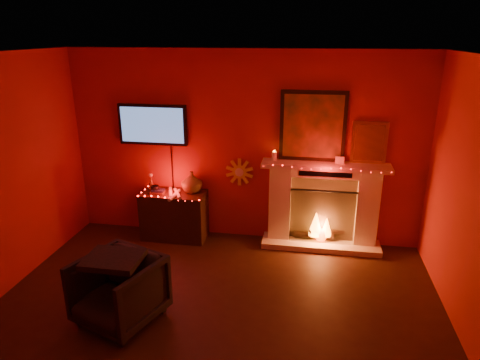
% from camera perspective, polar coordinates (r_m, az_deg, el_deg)
% --- Properties ---
extents(room, '(5.00, 5.00, 5.00)m').
position_cam_1_polar(room, '(3.73, -5.77, -5.54)').
color(room, black).
rests_on(room, ground).
extents(floor, '(5.00, 5.00, 0.00)m').
position_cam_1_polar(floor, '(4.46, -5.15, -21.51)').
color(floor, black).
rests_on(floor, ground).
extents(fireplace, '(1.72, 0.40, 2.18)m').
position_cam_1_polar(fireplace, '(6.05, 10.97, -2.27)').
color(fireplace, beige).
rests_on(fireplace, floor).
extents(tv, '(1.00, 0.07, 1.24)m').
position_cam_1_polar(tv, '(6.26, -11.56, 7.21)').
color(tv, black).
rests_on(tv, room).
extents(sunburst_clock, '(0.40, 0.03, 0.40)m').
position_cam_1_polar(sunburst_clock, '(6.12, -0.07, 1.07)').
color(sunburst_clock, gold).
rests_on(sunburst_clock, room).
extents(console_table, '(0.93, 0.58, 1.02)m').
position_cam_1_polar(console_table, '(6.35, -8.59, -4.23)').
color(console_table, black).
rests_on(console_table, floor).
extents(armchair, '(1.00, 1.01, 0.72)m').
position_cam_1_polar(armchair, '(4.75, -15.85, -13.97)').
color(armchair, black).
rests_on(armchair, floor).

